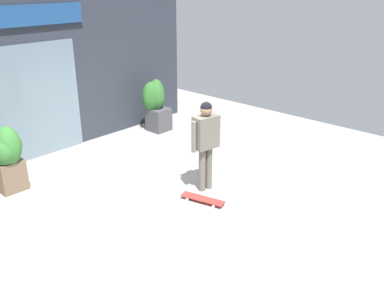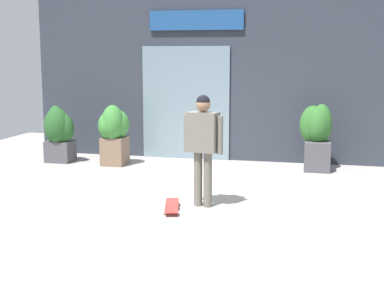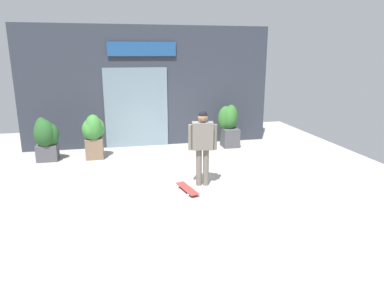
% 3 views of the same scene
% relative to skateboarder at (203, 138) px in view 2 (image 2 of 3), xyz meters
% --- Properties ---
extents(ground_plane, '(12.00, 12.00, 0.00)m').
position_rel_skateboarder_xyz_m(ground_plane, '(-0.79, 0.69, -1.06)').
color(ground_plane, '#9E9993').
extents(building_facade, '(7.84, 0.31, 3.76)m').
position_rel_skateboarder_xyz_m(building_facade, '(-0.81, 3.92, 0.80)').
color(building_facade, '#2D333D').
rests_on(building_facade, ground_plane).
extents(skateboarder, '(0.63, 0.34, 1.72)m').
position_rel_skateboarder_xyz_m(skateboarder, '(0.00, 0.00, 0.00)').
color(skateboarder, '#666056').
rests_on(skateboarder, ground_plane).
extents(skateboard, '(0.38, 0.84, 0.08)m').
position_rel_skateboarder_xyz_m(skateboard, '(-0.42, -0.30, -1.00)').
color(skateboard, red).
rests_on(skateboard, ground_plane).
extents(planter_box_left, '(0.64, 0.61, 1.34)m').
position_rel_skateboarder_xyz_m(planter_box_left, '(1.67, 3.17, -0.29)').
color(planter_box_left, '#47474C').
rests_on(planter_box_left, ground_plane).
extents(planter_box_right, '(0.65, 0.61, 1.23)m').
position_rel_skateboarder_xyz_m(planter_box_right, '(-3.78, 2.72, -0.38)').
color(planter_box_right, '#47474C').
rests_on(planter_box_right, ground_plane).
extents(planter_box_mid, '(0.63, 0.66, 1.28)m').
position_rel_skateboarder_xyz_m(planter_box_mid, '(-2.51, 2.69, -0.31)').
color(planter_box_mid, brown).
rests_on(planter_box_mid, ground_plane).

